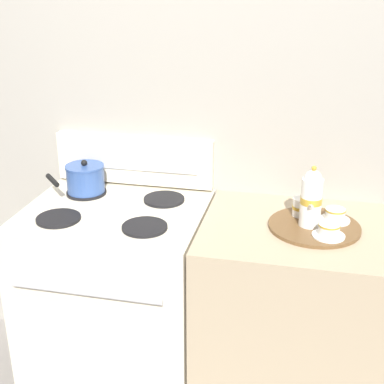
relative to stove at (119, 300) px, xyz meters
name	(u,v)px	position (x,y,z in m)	size (l,w,h in m)	color
wall_back	(217,148)	(0.38, 0.34, 0.65)	(6.00, 0.05, 2.20)	#9E998E
stove	(119,300)	(0.00, 0.00, 0.00)	(0.76, 0.66, 0.92)	beige
control_panel	(134,160)	(0.00, 0.29, 0.57)	(0.74, 0.05, 0.22)	beige
side_counter	(289,323)	(0.76, 0.00, 0.00)	(0.74, 0.63, 0.91)	tan
saucepan	(85,178)	(-0.18, 0.14, 0.53)	(0.25, 0.24, 0.15)	#335193
serving_tray	(314,226)	(0.83, 0.01, 0.46)	(0.36, 0.36, 0.01)	brown
teapot	(311,198)	(0.81, 0.00, 0.58)	(0.08, 0.13, 0.24)	white
teacup_left	(335,215)	(0.90, 0.06, 0.49)	(0.12, 0.12, 0.05)	white
teacup_right	(329,230)	(0.88, -0.08, 0.49)	(0.12, 0.12, 0.05)	white
creamer_jug	(301,207)	(0.77, 0.08, 0.50)	(0.07, 0.07, 0.07)	white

